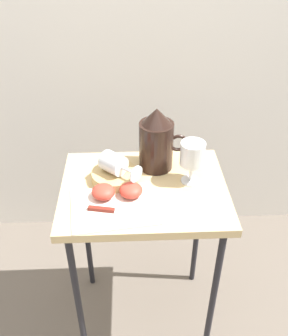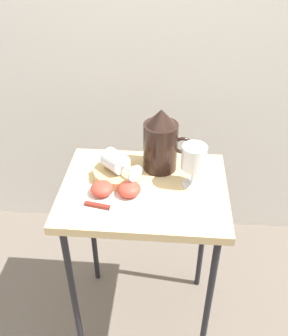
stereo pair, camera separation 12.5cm
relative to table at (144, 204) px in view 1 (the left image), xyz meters
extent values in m
plane|color=#665B51|center=(0.00, 0.00, -0.65)|extent=(6.00, 6.00, 0.00)
cube|color=silver|center=(0.00, 0.63, 0.41)|extent=(2.40, 0.03, 2.12)
cube|color=tan|center=(0.00, 0.00, 0.06)|extent=(0.57, 0.44, 0.03)
cylinder|color=black|center=(-0.24, -0.18, -0.30)|extent=(0.02, 0.02, 0.70)
cylinder|color=black|center=(0.24, -0.18, -0.30)|extent=(0.02, 0.02, 0.70)
cylinder|color=black|center=(-0.24, 0.18, -0.30)|extent=(0.02, 0.02, 0.70)
cylinder|color=black|center=(0.24, 0.18, -0.30)|extent=(0.02, 0.02, 0.70)
cube|color=silver|center=(-0.10, -0.10, 0.08)|extent=(0.30, 0.24, 0.00)
cylinder|color=tan|center=(-0.10, 0.04, 0.10)|extent=(0.16, 0.16, 0.03)
cylinder|color=black|center=(0.05, 0.12, 0.17)|extent=(0.12, 0.12, 0.18)
cylinder|color=#B23819|center=(0.05, 0.12, 0.13)|extent=(0.11, 0.11, 0.10)
cone|color=black|center=(0.05, 0.12, 0.29)|extent=(0.10, 0.10, 0.06)
torus|color=black|center=(0.13, 0.12, 0.18)|extent=(0.07, 0.01, 0.07)
cylinder|color=silver|center=(0.16, 0.03, 0.08)|extent=(0.06, 0.06, 0.00)
cylinder|color=silver|center=(0.16, 0.03, 0.12)|extent=(0.01, 0.01, 0.07)
cylinder|color=silver|center=(0.16, 0.03, 0.19)|extent=(0.08, 0.08, 0.08)
cylinder|color=#B23819|center=(0.16, 0.03, 0.18)|extent=(0.07, 0.07, 0.04)
cylinder|color=silver|center=(-0.10, 0.05, 0.15)|extent=(0.11, 0.10, 0.07)
cylinder|color=silver|center=(-0.05, 0.00, 0.15)|extent=(0.05, 0.05, 0.01)
cylinder|color=silver|center=(-0.03, -0.02, 0.15)|extent=(0.04, 0.05, 0.06)
ellipsoid|color=#CC3D2D|center=(-0.14, -0.05, 0.10)|extent=(0.08, 0.08, 0.04)
ellipsoid|color=#CC3D2D|center=(-0.04, -0.05, 0.10)|extent=(0.08, 0.08, 0.04)
cube|color=silver|center=(-0.04, -0.14, 0.08)|extent=(0.12, 0.04, 0.00)
cube|color=maroon|center=(-0.14, -0.12, 0.09)|extent=(0.09, 0.03, 0.01)
camera|label=1|loc=(-0.04, -1.02, 0.89)|focal=40.65mm
camera|label=2|loc=(0.08, -1.01, 0.89)|focal=40.65mm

